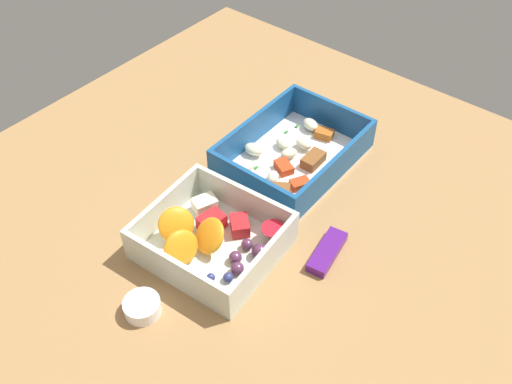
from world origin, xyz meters
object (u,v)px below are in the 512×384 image
at_px(pasta_container, 292,155).
at_px(fruit_bowl, 213,238).
at_px(candy_bar, 327,252).
at_px(paper_cup_liner, 140,305).

bearing_deg(pasta_container, fruit_bowl, 4.81).
bearing_deg(pasta_container, candy_bar, 50.23).
height_order(fruit_bowl, paper_cup_liner, fruit_bowl).
xyz_separation_m(fruit_bowl, candy_bar, (-0.08, 0.11, -0.01)).
relative_size(pasta_container, fruit_bowl, 1.19).
bearing_deg(pasta_container, paper_cup_liner, 2.12).
height_order(pasta_container, fruit_bowl, same).
relative_size(fruit_bowl, candy_bar, 2.38).
distance_m(pasta_container, candy_bar, 0.17).
relative_size(pasta_container, candy_bar, 2.84).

